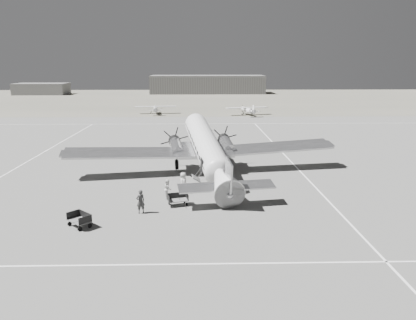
% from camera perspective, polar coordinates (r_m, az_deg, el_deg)
% --- Properties ---
extents(ground, '(260.00, 260.00, 0.00)m').
position_cam_1_polar(ground, '(36.26, -3.65, -4.05)').
color(ground, slate).
rests_on(ground, ground).
extents(taxi_line_near, '(60.00, 0.15, 0.01)m').
position_cam_1_polar(taxi_line_near, '(23.30, -4.98, -14.41)').
color(taxi_line_near, white).
rests_on(taxi_line_near, ground).
extents(taxi_line_right, '(0.15, 80.00, 0.01)m').
position_cam_1_polar(taxi_line_right, '(37.73, 14.92, -3.78)').
color(taxi_line_right, white).
rests_on(taxi_line_right, ground).
extents(taxi_line_left, '(0.15, 60.00, 0.01)m').
position_cam_1_polar(taxi_line_left, '(49.82, -24.35, -0.39)').
color(taxi_line_left, white).
rests_on(taxi_line_left, ground).
extents(taxi_line_horizon, '(90.00, 0.15, 0.01)m').
position_cam_1_polar(taxi_line_horizon, '(75.36, -2.51, 5.11)').
color(taxi_line_horizon, white).
rests_on(taxi_line_horizon, ground).
extents(grass_infield, '(260.00, 90.00, 0.01)m').
position_cam_1_polar(grass_infield, '(130.03, -2.06, 8.61)').
color(grass_infield, '#696558').
rests_on(grass_infield, ground).
extents(hangar_main, '(42.00, 14.00, 6.60)m').
position_cam_1_polar(hangar_main, '(154.79, -0.09, 10.60)').
color(hangar_main, '#5D5D5D').
rests_on(hangar_main, ground).
extents(shed_secondary, '(18.00, 10.00, 4.00)m').
position_cam_1_polar(shed_secondary, '(160.11, -22.35, 9.24)').
color(shed_secondary, '#5E5E5E').
rests_on(shed_secondary, ground).
extents(dc3_airliner, '(30.64, 23.55, 5.32)m').
position_cam_1_polar(dc3_airliner, '(39.19, -0.07, 1.33)').
color(dc3_airliner, silver).
rests_on(dc3_airliner, ground).
extents(light_plane_left, '(9.90, 8.36, 1.90)m').
position_cam_1_polar(light_plane_left, '(91.15, -7.39, 7.05)').
color(light_plane_left, silver).
rests_on(light_plane_left, ground).
extents(light_plane_right, '(10.83, 9.54, 1.93)m').
position_cam_1_polar(light_plane_right, '(88.34, 5.57, 6.91)').
color(light_plane_right, silver).
rests_on(light_plane_right, ground).
extents(baggage_cart_near, '(1.89, 1.57, 0.92)m').
position_cam_1_polar(baggage_cart_near, '(31.99, -4.28, -5.59)').
color(baggage_cart_near, '#5E5E5E').
rests_on(baggage_cart_near, ground).
extents(baggage_cart_far, '(2.07, 2.05, 0.96)m').
position_cam_1_polar(baggage_cart_far, '(29.20, -17.65, -8.07)').
color(baggage_cart_far, '#5E5E5E').
rests_on(baggage_cart_far, ground).
extents(ground_crew, '(0.78, 0.69, 1.80)m').
position_cam_1_polar(ground_crew, '(30.59, -9.47, -5.78)').
color(ground_crew, '#313131').
rests_on(ground_crew, ground).
extents(ramp_agent, '(0.67, 0.82, 1.56)m').
position_cam_1_polar(ramp_agent, '(33.71, -5.68, -4.05)').
color(ramp_agent, beige).
rests_on(ramp_agent, ground).
extents(passenger, '(0.78, 1.00, 1.80)m').
position_cam_1_polar(passenger, '(34.89, -3.51, -3.20)').
color(passenger, '#BABAB8').
rests_on(passenger, ground).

